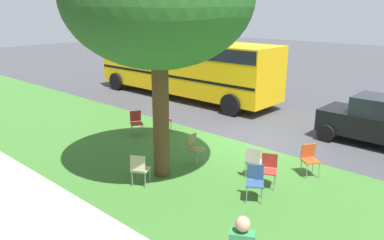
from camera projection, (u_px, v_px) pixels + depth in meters
ground at (249, 142)px, 13.15m from camera, size 80.00×80.00×0.00m
grass_verge at (186, 169)px, 10.88m from camera, size 48.00×6.00×0.01m
sidewalk_strip at (39, 234)px, 7.75m from camera, size 48.00×2.80×0.01m
chair_0 at (269, 168)px, 9.73m from camera, size 0.55×0.56×0.88m
chair_1 at (310, 157)px, 10.39m from camera, size 0.58×0.58×0.88m
chair_2 at (140, 168)px, 9.73m from camera, size 0.56×0.56×0.88m
chair_3 at (254, 160)px, 10.22m from camera, size 0.52×0.52×0.88m
chair_4 at (255, 180)px, 9.05m from camera, size 0.57×0.58×0.88m
chair_5 at (194, 146)px, 11.21m from camera, size 0.44×0.44×0.88m
chair_6 at (163, 117)px, 14.17m from camera, size 0.55×0.56×0.88m
chair_7 at (136, 121)px, 13.73m from camera, size 0.57×0.57×0.88m
parked_car at (380, 121)px, 12.62m from camera, size 3.70×1.92×1.65m
school_bus at (183, 63)px, 19.27m from camera, size 10.40×2.80×2.88m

